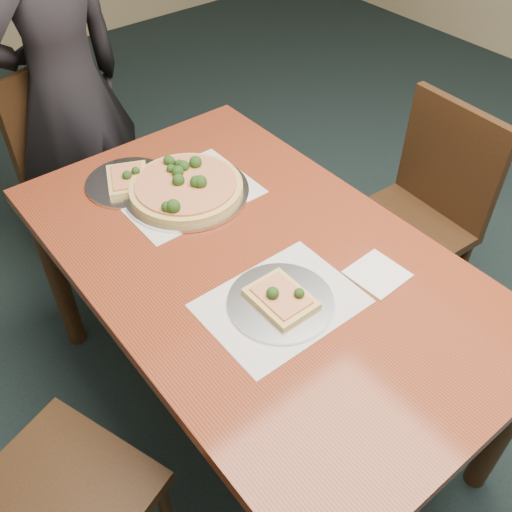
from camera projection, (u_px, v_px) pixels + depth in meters
ground at (426, 457)px, 1.97m from camera, size 8.00×8.00×0.00m
dining_table at (256, 279)px, 1.68m from camera, size 0.90×1.50×0.75m
chair_far at (79, 162)px, 2.37m from camera, size 0.53×0.53×0.91m
chair_right at (420, 209)px, 2.14m from camera, size 0.44×0.44×0.91m
diner at (66, 90)px, 2.19m from camera, size 0.67×0.52×1.64m
placemat_main at (187, 193)px, 1.83m from camera, size 0.42×0.32×0.00m
placemat_near at (281, 303)px, 1.49m from camera, size 0.40×0.30×0.00m
pizza_pan at (186, 187)px, 1.81m from camera, size 0.40×0.40×0.08m
slice_plate_near at (281, 300)px, 1.48m from camera, size 0.28×0.28×0.06m
slice_plate_far at (129, 181)px, 1.86m from camera, size 0.28×0.28×0.06m
napkin at (377, 274)px, 1.56m from camera, size 0.15×0.15×0.01m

